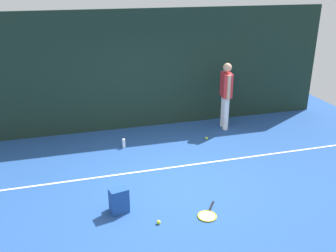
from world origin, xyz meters
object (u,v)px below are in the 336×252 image
at_px(tennis_racket, 207,215).
at_px(water_bottle, 124,143).
at_px(tennis_ball_by_fence, 207,138).
at_px(tennis_player, 226,92).
at_px(backpack, 119,201).
at_px(tennis_ball_mid_court, 159,222).

xyz_separation_m(tennis_racket, water_bottle, (-0.88, 3.01, 0.09)).
relative_size(tennis_ball_by_fence, water_bottle, 0.31).
bearing_deg(tennis_player, tennis_ball_by_fence, 137.89).
xyz_separation_m(tennis_player, water_bottle, (-2.71, -0.50, -0.86)).
bearing_deg(backpack, tennis_ball_mid_court, 125.05).
height_order(tennis_player, water_bottle, tennis_player).
bearing_deg(backpack, tennis_racket, 147.45).
relative_size(tennis_racket, tennis_ball_mid_court, 9.13).
bearing_deg(tennis_racket, tennis_ball_by_fence, -165.74).
bearing_deg(tennis_ball_by_fence, backpack, -136.23).
bearing_deg(tennis_ball_mid_court, tennis_racket, -0.53).
bearing_deg(tennis_ball_by_fence, tennis_player, 39.65).
distance_m(backpack, tennis_ball_by_fence, 3.47).
height_order(tennis_player, backpack, tennis_player).
bearing_deg(tennis_racket, tennis_player, -172.34).
distance_m(tennis_ball_by_fence, water_bottle, 2.00).
bearing_deg(tennis_player, backpack, 141.14).
height_order(tennis_racket, tennis_ball_by_fence, tennis_ball_by_fence).
bearing_deg(backpack, water_bottle, -113.26).
height_order(tennis_racket, tennis_ball_mid_court, tennis_ball_mid_court).
relative_size(tennis_player, tennis_racket, 2.82).
bearing_deg(water_bottle, tennis_ball_mid_court, -89.04).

